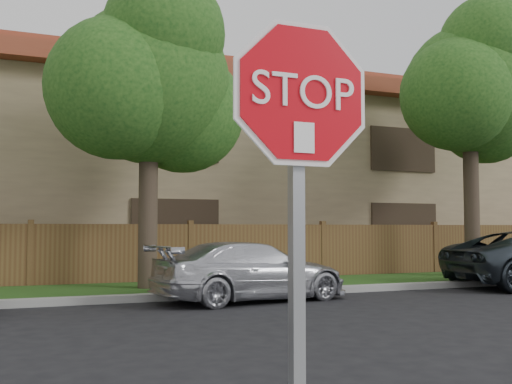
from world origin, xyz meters
name	(u,v)px	position (x,y,z in m)	size (l,w,h in m)	color
far_curb	(34,303)	(0.00, 8.15, 0.07)	(70.00, 0.30, 0.15)	gray
grass_strip	(31,295)	(0.00, 9.80, 0.06)	(70.00, 3.00, 0.12)	#1E4714
fence	(30,257)	(0.00, 11.40, 0.80)	(70.00, 0.12, 1.60)	brown
apartment_building	(28,167)	(0.00, 17.00, 3.53)	(35.20, 9.20, 7.20)	#8D7857
tree_mid	(151,83)	(2.52, 9.57, 4.87)	(4.80, 3.90, 7.35)	#382B21
tree_right	(473,89)	(12.02, 9.57, 5.57)	(4.80, 3.90, 8.20)	#382B21
stop_sign	(300,159)	(0.92, -1.48, 1.83)	(1.01, 0.13, 2.55)	gray
sedan_right	(251,271)	(4.17, 7.40, 0.61)	(1.70, 4.17, 1.21)	silver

